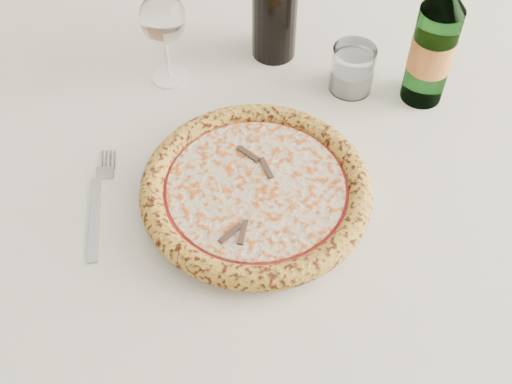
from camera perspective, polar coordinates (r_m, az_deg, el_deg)
floor at (r=1.70m, az=-3.54°, el=-10.77°), size 5.00×6.00×0.02m
dining_table at (r=1.07m, az=0.16°, el=0.41°), size 1.42×0.89×0.76m
plate at (r=0.93m, az=0.00°, el=-0.43°), size 0.31×0.31×0.02m
pizza at (r=0.91m, az=-0.00°, el=0.25°), size 0.33×0.33×0.03m
fork at (r=0.95m, az=-13.86°, el=-1.05°), size 0.04×0.21×0.00m
wine_glass at (r=1.05m, az=-8.28°, el=14.84°), size 0.07×0.07×0.16m
tumbler at (r=1.09m, az=8.53°, el=10.54°), size 0.07×0.07×0.08m
beer_bottle at (r=1.05m, az=15.53°, el=12.52°), size 0.07×0.07×0.27m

